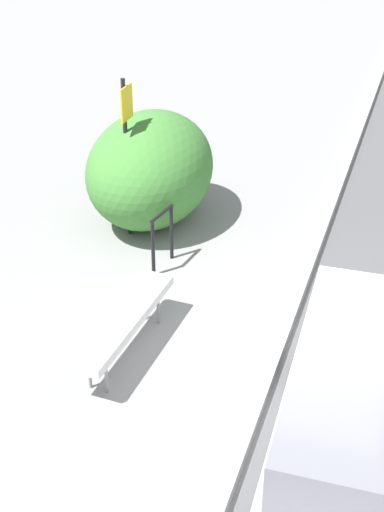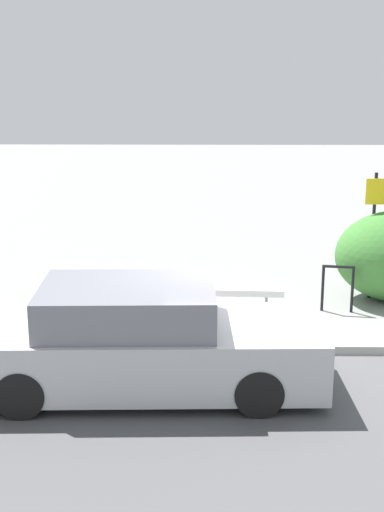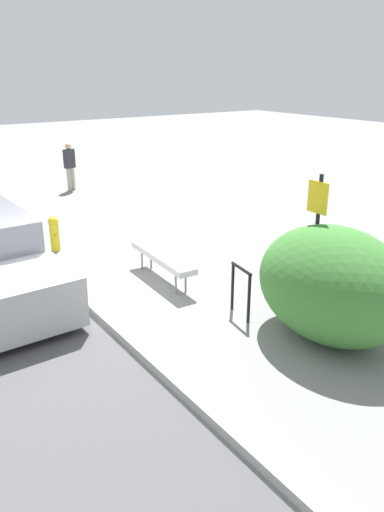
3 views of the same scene
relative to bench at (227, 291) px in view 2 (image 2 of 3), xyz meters
The scene contains 7 objects.
ground_plane 1.66m from the bench, 81.74° to the right, with size 60.00×60.00×0.00m, color gray.
curb 1.64m from the bench, 81.74° to the right, with size 60.00×0.20×0.13m.
bench is the anchor object (origin of this frame).
bike_rack 1.93m from the bench, ahead, with size 0.55×0.13×0.83m.
sign_post 2.99m from the bench, 21.75° to the left, with size 0.36×0.08×2.30m.
fire_hydrant 2.90m from the bench, 158.36° to the right, with size 0.36×0.22×0.77m.
parked_car_near 3.10m from the bench, 113.27° to the right, with size 4.64×1.86×1.41m.
Camera 2 is at (-0.65, -9.84, 4.05)m, focal length 50.00 mm.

